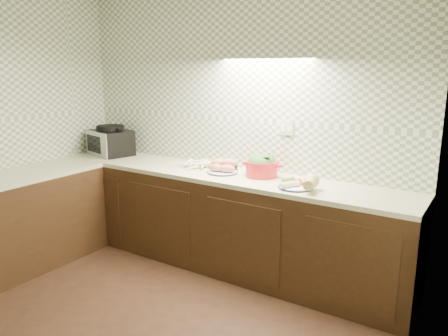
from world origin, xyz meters
The scene contains 8 objects.
room centered at (0.00, 0.00, 1.63)m, with size 3.60×3.60×2.60m.
counter centered at (-0.68, 0.68, 0.45)m, with size 3.60×3.60×0.90m.
toaster_oven centered at (-1.45, 1.55, 1.05)m, with size 0.53×0.45×0.33m.
parsnip_pile centered at (-0.29, 1.55, 0.93)m, with size 0.33×0.35×0.07m.
sweet_potato_plate centered at (0.05, 1.51, 0.95)m, with size 0.29×0.28×0.13m.
onion_bowl centered at (0.06, 1.63, 0.94)m, with size 0.14×0.14×0.11m.
dutch_oven centered at (0.41, 1.59, 1.00)m, with size 0.35×0.33×0.20m.
veg_plate centered at (0.88, 1.41, 0.95)m, with size 0.34×0.30×0.13m.
Camera 1 is at (2.18, -1.76, 1.85)m, focal length 35.00 mm.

